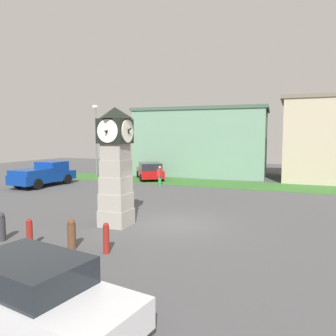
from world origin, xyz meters
TOP-DOWN VIEW (x-y plane):
  - ground_plane at (0.00, 0.00)m, footprint 69.68×69.68m
  - clock_tower at (-2.23, -1.12)m, footprint 1.51×1.57m
  - bollard_near_tower at (-5.12, -4.49)m, footprint 0.32×0.32m
  - bollard_mid_row at (-3.61, -4.64)m, footprint 0.21×0.21m
  - bollard_far_row at (-2.13, -4.27)m, footprint 0.29×0.29m
  - bollard_end_row at (-0.80, -4.21)m, footprint 0.21×0.21m
  - car_by_building at (0.23, -8.36)m, footprint 4.50×2.40m
  - car_far_lot at (-7.25, 13.25)m, footprint 4.07×4.89m
  - pickup_truck at (-13.31, 6.73)m, footprint 2.36×5.30m
  - pedestrian_crossing_lot at (-4.83, 9.82)m, footprint 0.28×0.42m
  - street_lamp_near_road at (-12.99, 13.48)m, footprint 0.50×0.24m
  - warehouse_blue_far at (-3.96, 18.75)m, footprint 13.07×8.03m
  - grass_verge_far at (1.77, 12.77)m, footprint 41.81×4.47m

SIDE VIEW (x-z plane):
  - ground_plane at x=0.00m, z-range 0.00..0.00m
  - grass_verge_far at x=1.77m, z-range 0.00..0.04m
  - bollard_mid_row at x=-3.61m, z-range 0.01..1.00m
  - bollard_end_row at x=-0.80m, z-range 0.01..1.04m
  - bollard_far_row at x=-2.13m, z-range 0.01..1.05m
  - bollard_near_tower at x=-5.12m, z-range 0.01..1.07m
  - car_by_building at x=0.23m, z-range 0.02..1.44m
  - car_far_lot at x=-7.25m, z-range 0.02..1.53m
  - pedestrian_crossing_lot at x=-4.83m, z-range 0.11..1.69m
  - pickup_truck at x=-13.31m, z-range 0.01..1.86m
  - clock_tower at x=-2.23m, z-range 0.03..5.09m
  - warehouse_blue_far at x=-3.96m, z-range 0.01..6.55m
  - street_lamp_near_road at x=-12.99m, z-range 0.50..7.29m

